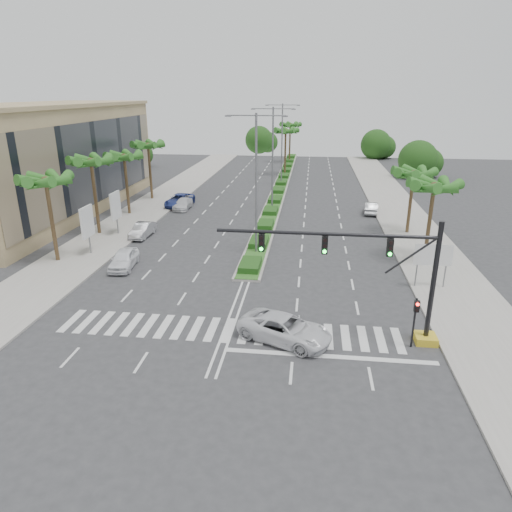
{
  "coord_description": "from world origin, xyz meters",
  "views": [
    {
      "loc": [
        4.62,
        -24.02,
        13.57
      ],
      "look_at": [
        1.07,
        5.11,
        3.0
      ],
      "focal_mm": 32.0,
      "sensor_mm": 36.0,
      "label": 1
    }
  ],
  "objects_px": {
    "car_parked_b": "(143,230)",
    "car_parked_d": "(183,204)",
    "car_parked_a": "(124,259)",
    "car_crossing": "(285,329)",
    "car_right": "(371,208)",
    "car_parked_c": "(180,200)"
  },
  "relations": [
    {
      "from": "car_parked_b",
      "to": "car_parked_d",
      "type": "relative_size",
      "value": 0.94
    },
    {
      "from": "car_parked_a",
      "to": "car_parked_b",
      "type": "distance_m",
      "value": 8.5
    },
    {
      "from": "car_parked_d",
      "to": "car_parked_a",
      "type": "bearing_deg",
      "value": -88.85
    },
    {
      "from": "car_parked_a",
      "to": "car_crossing",
      "type": "height_order",
      "value": "car_crossing"
    },
    {
      "from": "car_crossing",
      "to": "car_right",
      "type": "distance_m",
      "value": 31.74
    },
    {
      "from": "car_parked_c",
      "to": "car_right",
      "type": "relative_size",
      "value": 1.32
    },
    {
      "from": "car_parked_a",
      "to": "car_parked_d",
      "type": "bearing_deg",
      "value": 85.29
    },
    {
      "from": "car_parked_b",
      "to": "car_parked_d",
      "type": "xyz_separation_m",
      "value": [
        0.89,
        11.62,
        -0.05
      ]
    },
    {
      "from": "car_parked_c",
      "to": "car_parked_d",
      "type": "height_order",
      "value": "car_parked_c"
    },
    {
      "from": "car_crossing",
      "to": "car_parked_a",
      "type": "bearing_deg",
      "value": 77.68
    },
    {
      "from": "car_parked_b",
      "to": "car_right",
      "type": "distance_m",
      "value": 26.56
    },
    {
      "from": "car_parked_c",
      "to": "car_crossing",
      "type": "relative_size",
      "value": 1.0
    },
    {
      "from": "car_right",
      "to": "car_parked_d",
      "type": "bearing_deg",
      "value": 8.75
    },
    {
      "from": "car_parked_b",
      "to": "car_crossing",
      "type": "bearing_deg",
      "value": -48.28
    },
    {
      "from": "car_parked_c",
      "to": "car_crossing",
      "type": "distance_m",
      "value": 34.9
    },
    {
      "from": "car_parked_a",
      "to": "car_parked_d",
      "type": "xyz_separation_m",
      "value": [
        -0.6,
        19.99,
        -0.1
      ]
    },
    {
      "from": "car_parked_d",
      "to": "car_right",
      "type": "height_order",
      "value": "car_right"
    },
    {
      "from": "car_parked_c",
      "to": "car_right",
      "type": "height_order",
      "value": "car_parked_c"
    },
    {
      "from": "car_parked_a",
      "to": "car_parked_d",
      "type": "height_order",
      "value": "car_parked_a"
    },
    {
      "from": "car_parked_a",
      "to": "car_parked_c",
      "type": "bearing_deg",
      "value": 87.39
    },
    {
      "from": "car_parked_b",
      "to": "car_crossing",
      "type": "xyz_separation_m",
      "value": [
        15.26,
        -18.43,
        0.07
      ]
    },
    {
      "from": "car_parked_d",
      "to": "car_crossing",
      "type": "relative_size",
      "value": 0.81
    }
  ]
}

